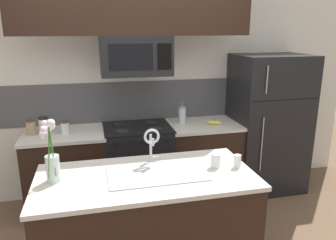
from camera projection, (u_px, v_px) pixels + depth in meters
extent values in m
cube|color=silver|center=(156.00, 87.00, 4.03)|extent=(5.20, 0.10, 2.60)
cube|color=#4C4C51|center=(133.00, 101.00, 3.95)|extent=(3.27, 0.01, 0.48)
cube|color=black|center=(67.00, 173.00, 3.66)|extent=(0.85, 0.62, 0.88)
cube|color=beige|center=(64.00, 134.00, 3.54)|extent=(0.88, 0.65, 0.03)
cube|color=black|center=(202.00, 160.00, 4.01)|extent=(0.82, 0.62, 0.88)
cube|color=beige|center=(203.00, 125.00, 3.89)|extent=(0.85, 0.65, 0.03)
cube|color=black|center=(138.00, 165.00, 3.83)|extent=(0.76, 0.62, 0.91)
cube|color=black|center=(137.00, 127.00, 3.71)|extent=(0.76, 0.62, 0.01)
cylinder|color=black|center=(122.00, 131.00, 3.54)|extent=(0.15, 0.15, 0.01)
cylinder|color=black|center=(155.00, 129.00, 3.62)|extent=(0.15, 0.15, 0.01)
cylinder|color=black|center=(120.00, 124.00, 3.80)|extent=(0.15, 0.15, 0.01)
cylinder|color=black|center=(151.00, 122.00, 3.88)|extent=(0.15, 0.15, 0.01)
cylinder|color=black|center=(116.00, 144.00, 3.36)|extent=(0.03, 0.02, 0.03)
cylinder|color=black|center=(129.00, 143.00, 3.39)|extent=(0.03, 0.02, 0.03)
cylinder|color=black|center=(142.00, 142.00, 3.42)|extent=(0.03, 0.02, 0.03)
cylinder|color=black|center=(155.00, 141.00, 3.45)|extent=(0.03, 0.02, 0.03)
cylinder|color=black|center=(167.00, 140.00, 3.48)|extent=(0.03, 0.02, 0.03)
cube|color=black|center=(136.00, 56.00, 3.48)|extent=(0.74, 0.40, 0.41)
cube|color=black|center=(131.00, 57.00, 3.27)|extent=(0.45, 0.00, 0.27)
cube|color=black|center=(164.00, 57.00, 3.35)|extent=(0.15, 0.00, 0.27)
cube|color=black|center=(134.00, 5.00, 3.31)|extent=(2.43, 0.34, 0.60)
cube|color=black|center=(267.00, 123.00, 4.11)|extent=(0.88, 0.72, 1.70)
cube|color=black|center=(286.00, 100.00, 3.67)|extent=(0.84, 0.00, 0.01)
cylinder|color=#99999E|center=(267.00, 80.00, 3.53)|extent=(0.01, 0.01, 0.31)
cylinder|color=#99999E|center=(262.00, 145.00, 3.73)|extent=(0.01, 0.01, 0.65)
cylinder|color=#997F5B|center=(31.00, 128.00, 3.46)|extent=(0.10, 0.10, 0.14)
cylinder|color=#4C331E|center=(30.00, 121.00, 3.44)|extent=(0.10, 0.10, 0.02)
cylinder|color=silver|center=(44.00, 126.00, 3.48)|extent=(0.10, 0.10, 0.16)
cylinder|color=black|center=(43.00, 118.00, 3.45)|extent=(0.10, 0.10, 0.02)
cylinder|color=silver|center=(65.00, 128.00, 3.49)|extent=(0.09, 0.09, 0.12)
cylinder|color=#4C331E|center=(65.00, 122.00, 3.47)|extent=(0.08, 0.08, 0.01)
ellipsoid|color=yellow|center=(214.00, 123.00, 3.84)|extent=(0.17, 0.10, 0.05)
ellipsoid|color=yellow|center=(214.00, 122.00, 3.86)|extent=(0.18, 0.05, 0.05)
ellipsoid|color=yellow|center=(215.00, 123.00, 3.84)|extent=(0.18, 0.07, 0.04)
ellipsoid|color=yellow|center=(215.00, 122.00, 3.86)|extent=(0.17, 0.10, 0.07)
cylinder|color=brown|center=(214.00, 120.00, 3.84)|extent=(0.02, 0.02, 0.03)
cylinder|color=silver|center=(182.00, 116.00, 3.86)|extent=(0.09, 0.09, 0.18)
cylinder|color=#A3A3AA|center=(182.00, 108.00, 3.84)|extent=(0.08, 0.08, 0.02)
cylinder|color=#A3A3AA|center=(182.00, 105.00, 3.83)|extent=(0.01, 0.01, 0.05)
sphere|color=#A3A3AA|center=(182.00, 102.00, 3.82)|extent=(0.02, 0.02, 0.02)
cube|color=black|center=(147.00, 228.00, 2.64)|extent=(1.64, 0.78, 0.88)
cube|color=beige|center=(146.00, 177.00, 2.52)|extent=(1.67, 0.81, 0.03)
cube|color=#ADAFB5|center=(157.00, 173.00, 2.53)|extent=(0.76, 0.43, 0.01)
cube|color=#ADAFB5|center=(135.00, 185.00, 2.52)|extent=(0.30, 0.33, 0.15)
cube|color=#ADAFB5|center=(179.00, 180.00, 2.59)|extent=(0.30, 0.33, 0.15)
cylinder|color=#B7BABF|center=(151.00, 160.00, 2.77)|extent=(0.04, 0.04, 0.02)
cylinder|color=#B7BABF|center=(151.00, 147.00, 2.74)|extent=(0.02, 0.02, 0.22)
torus|color=#B7BABF|center=(152.00, 136.00, 2.66)|extent=(0.13, 0.02, 0.13)
cylinder|color=#B7BABF|center=(153.00, 142.00, 2.61)|extent=(0.02, 0.02, 0.06)
cube|color=#B7BABF|center=(155.00, 157.00, 2.77)|extent=(0.07, 0.01, 0.01)
cylinder|color=silver|center=(215.00, 161.00, 2.64)|extent=(0.08, 0.08, 0.12)
cylinder|color=silver|center=(237.00, 161.00, 2.64)|extent=(0.06, 0.06, 0.11)
cylinder|color=silver|center=(53.00, 169.00, 2.39)|extent=(0.10, 0.10, 0.20)
cylinder|color=silver|center=(54.00, 177.00, 2.40)|extent=(0.09, 0.09, 0.06)
cylinder|color=#386B2D|center=(49.00, 152.00, 2.30)|extent=(0.03, 0.10, 0.36)
sphere|color=silver|center=(43.00, 129.00, 2.21)|extent=(0.05, 0.05, 0.05)
cylinder|color=#386B2D|center=(53.00, 150.00, 2.36)|extent=(0.03, 0.03, 0.35)
sphere|color=silver|center=(52.00, 126.00, 2.33)|extent=(0.04, 0.04, 0.04)
cylinder|color=#386B2D|center=(49.00, 149.00, 2.32)|extent=(0.03, 0.05, 0.40)
sphere|color=silver|center=(44.00, 123.00, 2.24)|extent=(0.04, 0.04, 0.04)
cylinder|color=#386B2D|center=(48.00, 154.00, 2.36)|extent=(0.05, 0.03, 0.29)
sphere|color=silver|center=(43.00, 135.00, 2.33)|extent=(0.06, 0.06, 0.06)
cylinder|color=#386B2D|center=(52.00, 149.00, 2.32)|extent=(0.03, 0.06, 0.40)
sphere|color=silver|center=(51.00, 123.00, 2.24)|extent=(0.06, 0.06, 0.06)
cylinder|color=#386B2D|center=(51.00, 151.00, 2.39)|extent=(0.02, 0.08, 0.32)
sphere|color=silver|center=(48.00, 129.00, 2.38)|extent=(0.05, 0.05, 0.05)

